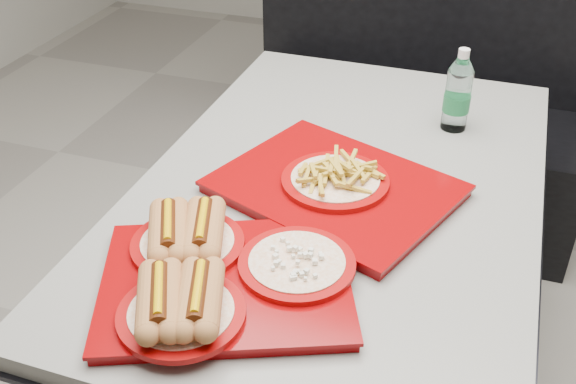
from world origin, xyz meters
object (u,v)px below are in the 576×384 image
(diner_table, at_px, (337,239))
(tray_near, at_px, (215,273))
(booth_bench, at_px, (410,113))
(tray_far, at_px, (335,183))
(water_bottle, at_px, (458,95))

(diner_table, distance_m, tray_near, 0.49)
(booth_bench, bearing_deg, tray_far, -90.01)
(tray_near, bearing_deg, tray_far, 71.57)
(booth_bench, bearing_deg, water_bottle, -73.88)
(booth_bench, relative_size, tray_near, 2.40)
(booth_bench, distance_m, water_bottle, 0.88)
(booth_bench, bearing_deg, diner_table, -90.00)
(tray_near, distance_m, water_bottle, 0.86)
(booth_bench, relative_size, water_bottle, 6.12)
(tray_far, height_order, water_bottle, water_bottle)
(tray_near, xyz_separation_m, water_bottle, (0.34, 0.79, 0.06))
(tray_far, bearing_deg, tray_near, -108.43)
(diner_table, relative_size, booth_bench, 1.05)
(tray_near, relative_size, tray_far, 0.93)
(booth_bench, xyz_separation_m, tray_far, (-0.00, -1.14, 0.38))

